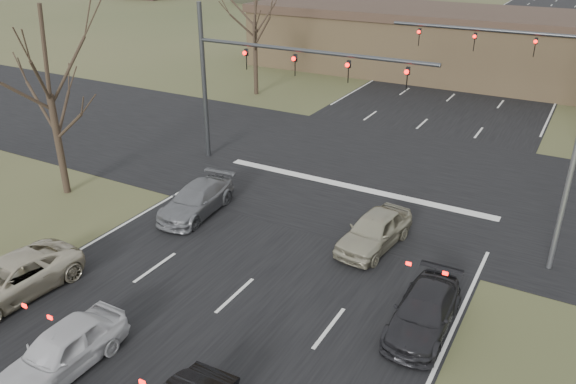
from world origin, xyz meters
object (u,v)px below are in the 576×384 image
Objects in this scene: car_grey_ahead at (196,200)px; car_charcoal_sedan at (424,312)px; car_white_sedan at (62,350)px; car_silver_ahead at (374,231)px; mast_arm_near at (258,69)px; car_silver_suv at (10,279)px; mast_arm_far at (540,57)px; building at (503,47)px.

car_charcoal_sedan is at bearing -19.42° from car_grey_ahead.
car_white_sedan is 0.96× the size of car_charcoal_sedan.
car_silver_ahead reaches higher than car_charcoal_sedan.
mast_arm_near is 2.55× the size of car_silver_suv.
mast_arm_far reaches higher than car_charcoal_sedan.
mast_arm_far is 2.71× the size of car_charcoal_sedan.
mast_arm_near and mast_arm_far have the same top height.
car_silver_ahead is at bearing 3.07° from car_grey_ahead.
car_silver_ahead reaches higher than car_white_sedan.
car_grey_ahead is (-11.05, -15.73, -4.39)m from mast_arm_far.
car_charcoal_sedan is (12.49, 5.08, -0.07)m from car_silver_suv.
car_silver_ahead is (-3.13, 3.90, 0.10)m from car_charcoal_sedan.
mast_arm_far is at bearing -74.42° from building.
car_white_sedan is (4.32, -1.57, 0.01)m from car_silver_suv.
car_charcoal_sedan is at bearing 39.54° from car_white_sedan.
mast_arm_far is at bearing 50.07° from car_grey_ahead.
car_silver_suv is at bearing -158.91° from car_charcoal_sedan.
car_grey_ahead is at bearing 164.37° from car_charcoal_sedan.
mast_arm_near is 10.31m from car_silver_ahead.
mast_arm_far is 26.90m from car_white_sedan.
car_white_sedan is at bearing -78.66° from mast_arm_near.
building reaches higher than car_silver_ahead.
car_charcoal_sedan is at bearing 26.29° from car_silver_suv.
mast_arm_far is 15.64m from car_silver_ahead.
car_charcoal_sedan is (-0.20, -18.55, -4.42)m from mast_arm_far.
car_charcoal_sedan is 0.94× the size of car_grey_ahead.
car_white_sedan is at bearing -15.79° from car_silver_suv.
mast_arm_far is at bearing 72.05° from car_white_sedan.
building is at bearing 95.74° from car_charcoal_sedan.
car_silver_suv is at bearing -106.49° from car_grey_ahead.
mast_arm_far is at bearing 41.22° from mast_arm_near.
car_white_sedan is 10.53m from car_charcoal_sedan.
mast_arm_far is at bearing 84.12° from car_silver_ahead.
car_silver_suv is at bearing -95.32° from mast_arm_near.
mast_arm_near is 1.09× the size of mast_arm_far.
car_charcoal_sedan is 11.22m from car_grey_ahead.
car_silver_ahead is at bearing -102.78° from mast_arm_far.
mast_arm_far is (11.41, 10.00, -0.06)m from mast_arm_near.
car_silver_suv is (-8.50, -38.63, -2.01)m from building.
car_silver_ahead is (7.73, 1.07, 0.06)m from car_grey_ahead.
car_white_sedan reaches higher than car_silver_suv.
car_silver_ahead reaches higher than car_grey_ahead.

